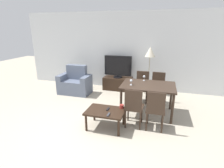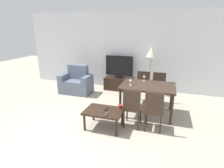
# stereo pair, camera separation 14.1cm
# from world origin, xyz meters

# --- Properties ---
(ground_plane) EXTENTS (18.00, 18.00, 0.00)m
(ground_plane) POSITION_xyz_m (0.00, 0.00, 0.00)
(ground_plane) COLOR #B2A893
(wall_back) EXTENTS (7.18, 0.06, 2.70)m
(wall_back) POSITION_xyz_m (0.00, 3.36, 1.35)
(wall_back) COLOR silver
(wall_back) RESTS_ON ground_plane
(armchair) EXTENTS (1.05, 0.61, 0.94)m
(armchair) POSITION_xyz_m (-1.24, 2.31, 0.34)
(armchair) COLOR slate
(armchair) RESTS_ON ground_plane
(tv_stand) EXTENTS (1.02, 0.46, 0.46)m
(tv_stand) POSITION_xyz_m (0.07, 3.06, 0.23)
(tv_stand) COLOR black
(tv_stand) RESTS_ON ground_plane
(tv) EXTENTS (0.96, 0.32, 0.77)m
(tv) POSITION_xyz_m (0.07, 3.06, 0.84)
(tv) COLOR black
(tv) RESTS_ON tv_stand
(coffee_table) EXTENTS (0.83, 0.58, 0.42)m
(coffee_table) POSITION_xyz_m (0.43, 0.49, 0.37)
(coffee_table) COLOR black
(coffee_table) RESTS_ON ground_plane
(dining_table) EXTENTS (1.32, 0.93, 0.78)m
(dining_table) POSITION_xyz_m (1.25, 1.47, 0.69)
(dining_table) COLOR #38281E
(dining_table) RESTS_ON ground_plane
(dining_chair_near) EXTENTS (0.40, 0.40, 0.91)m
(dining_chair_near) POSITION_xyz_m (1.02, 0.70, 0.51)
(dining_chair_near) COLOR #38281E
(dining_chair_near) RESTS_ON ground_plane
(dining_chair_far) EXTENTS (0.40, 0.40, 0.91)m
(dining_chair_far) POSITION_xyz_m (1.48, 2.24, 0.51)
(dining_chair_far) COLOR #38281E
(dining_chair_far) RESTS_ON ground_plane
(dining_chair_near_right) EXTENTS (0.40, 0.40, 0.91)m
(dining_chair_near_right) POSITION_xyz_m (1.48, 0.70, 0.51)
(dining_chair_near_right) COLOR #38281E
(dining_chair_near_right) RESTS_ON ground_plane
(dining_chair_far_left) EXTENTS (0.40, 0.40, 0.91)m
(dining_chair_far_left) POSITION_xyz_m (1.02, 2.24, 0.51)
(dining_chair_far_left) COLOR #38281E
(dining_chair_far_left) RESTS_ON ground_plane
(floor_lamp) EXTENTS (0.33, 0.33, 1.57)m
(floor_lamp) POSITION_xyz_m (1.15, 2.97, 1.34)
(floor_lamp) COLOR gray
(floor_lamp) RESTS_ON ground_plane
(remote_primary) EXTENTS (0.04, 0.15, 0.02)m
(remote_primary) POSITION_xyz_m (0.56, 0.31, 0.43)
(remote_primary) COLOR #38383D
(remote_primary) RESTS_ON coffee_table
(remote_secondary) EXTENTS (0.04, 0.15, 0.02)m
(remote_secondary) POSITION_xyz_m (0.47, 0.56, 0.43)
(remote_secondary) COLOR black
(remote_secondary) RESTS_ON coffee_table
(cup_white_near) EXTENTS (0.09, 0.09, 0.08)m
(cup_white_near) POSITION_xyz_m (0.75, 0.71, 0.46)
(cup_white_near) COLOR maroon
(cup_white_near) RESTS_ON coffee_table
(wine_glass_left) EXTENTS (0.07, 0.07, 0.15)m
(wine_glass_left) POSITION_xyz_m (1.11, 1.80, 0.88)
(wine_glass_left) COLOR silver
(wine_glass_left) RESTS_ON dining_table
(wine_glass_center) EXTENTS (0.07, 0.07, 0.15)m
(wine_glass_center) POSITION_xyz_m (0.84, 1.32, 0.88)
(wine_glass_center) COLOR silver
(wine_glass_center) RESTS_ON dining_table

